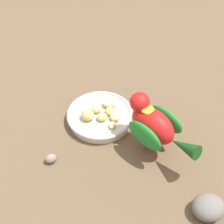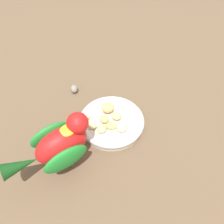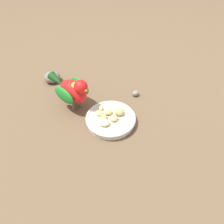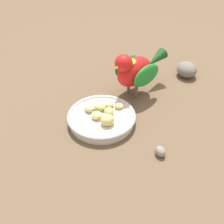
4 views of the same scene
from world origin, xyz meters
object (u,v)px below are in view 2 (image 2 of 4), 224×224
object	(u,v)px
apple_piece_4	(102,129)
pebble_0	(74,89)
apple_piece_2	(111,126)
apple_piece_6	(122,126)
apple_piece_5	(108,108)
feeding_bowl	(112,122)
parrot	(60,144)
apple_piece_3	(116,115)
apple_piece_1	(104,119)
apple_piece_0	(93,126)

from	to	relation	value
apple_piece_4	pebble_0	distance (m)	0.20
apple_piece_2	apple_piece_6	world-z (taller)	apple_piece_6
apple_piece_5	apple_piece_6	bearing A→B (deg)	-154.26
feeding_bowl	parrot	bearing A→B (deg)	130.00
apple_piece_3	apple_piece_6	distance (m)	0.04
apple_piece_4	apple_piece_5	bearing A→B (deg)	-17.63
pebble_0	apple_piece_2	bearing A→B (deg)	-148.90
apple_piece_3	parrot	size ratio (longest dim) A/B	0.15
apple_piece_3	apple_piece_6	world-z (taller)	apple_piece_6
apple_piece_1	apple_piece_6	bearing A→B (deg)	-124.03
feeding_bowl	apple_piece_1	xyz separation A→B (m)	(-0.00, 0.02, 0.02)
apple_piece_4	feeding_bowl	bearing A→B (deg)	-41.37
apple_piece_1	apple_piece_5	world-z (taller)	apple_piece_5
apple_piece_3	apple_piece_6	bearing A→B (deg)	-165.64
parrot	pebble_0	bearing A→B (deg)	56.93
feeding_bowl	apple_piece_6	size ratio (longest dim) A/B	4.88
apple_piece_4	apple_piece_5	size ratio (longest dim) A/B	0.79
apple_piece_1	pebble_0	distance (m)	0.18
apple_piece_0	pebble_0	xyz separation A→B (m)	(0.17, 0.05, -0.02)
apple_piece_5	pebble_0	size ratio (longest dim) A/B	1.23
apple_piece_2	apple_piece_4	xyz separation A→B (m)	(-0.01, 0.03, -0.00)
apple_piece_3	apple_piece_4	distance (m)	0.06
apple_piece_2	parrot	size ratio (longest dim) A/B	0.14
apple_piece_4	parrot	size ratio (longest dim) A/B	0.14
apple_piece_6	apple_piece_1	bearing A→B (deg)	55.97
apple_piece_1	apple_piece_3	size ratio (longest dim) A/B	0.96
apple_piece_3	apple_piece_5	bearing A→B (deg)	40.64
apple_piece_2	apple_piece_5	world-z (taller)	apple_piece_5
feeding_bowl	apple_piece_2	xyz separation A→B (m)	(-0.03, 0.00, 0.02)
parrot	pebble_0	world-z (taller)	parrot
feeding_bowl	pebble_0	bearing A→B (deg)	36.11
apple_piece_1	apple_piece_2	size ratio (longest dim) A/B	0.99
apple_piece_1	apple_piece_4	bearing A→B (deg)	164.87
apple_piece_3	pebble_0	bearing A→B (deg)	41.47
apple_piece_0	apple_piece_3	world-z (taller)	apple_piece_3
apple_piece_0	parrot	size ratio (longest dim) A/B	0.12
feeding_bowl	parrot	size ratio (longest dim) A/B	0.92
apple_piece_1	apple_piece_4	size ratio (longest dim) A/B	1.00
apple_piece_2	apple_piece_3	size ratio (longest dim) A/B	0.97
feeding_bowl	apple_piece_4	size ratio (longest dim) A/B	6.44
apple_piece_2	apple_piece_4	size ratio (longest dim) A/B	1.01
apple_piece_1	apple_piece_6	xyz separation A→B (m)	(-0.03, -0.05, 0.00)
apple_piece_4	apple_piece_6	world-z (taller)	apple_piece_6
apple_piece_4	pebble_0	bearing A→B (deg)	23.36
apple_piece_0	apple_piece_5	xyz separation A→B (m)	(0.06, -0.05, 0.01)
apple_piece_3	apple_piece_5	distance (m)	0.03
apple_piece_1	apple_piece_2	xyz separation A→B (m)	(-0.02, -0.02, -0.00)
apple_piece_3	apple_piece_6	size ratio (longest dim) A/B	0.79
apple_piece_5	apple_piece_6	size ratio (longest dim) A/B	0.95
apple_piece_6	pebble_0	world-z (taller)	apple_piece_6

